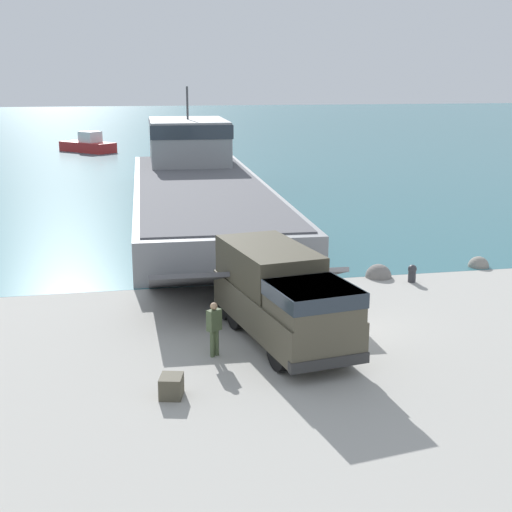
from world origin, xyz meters
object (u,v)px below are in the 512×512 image
at_px(soldier_on_ramp, 214,325).
at_px(military_truck, 282,295).
at_px(landing_craft, 197,178).
at_px(mooring_bollard, 412,273).
at_px(moored_boat_a, 88,145).
at_px(cargo_crate, 171,386).

bearing_deg(soldier_on_ramp, military_truck, -104.17).
distance_m(landing_craft, military_truck, 25.29).
distance_m(soldier_on_ramp, mooring_bollard, 11.17).
xyz_separation_m(military_truck, mooring_bollard, (6.85, 5.46, -1.13)).
relative_size(landing_craft, moored_boat_a, 5.47).
bearing_deg(moored_boat_a, soldier_on_ramp, -127.76).
distance_m(military_truck, moored_boat_a, 62.00).
bearing_deg(mooring_bollard, military_truck, -141.42).
distance_m(moored_boat_a, cargo_crate, 65.12).
relative_size(landing_craft, mooring_bollard, 49.63).
distance_m(soldier_on_ramp, moored_boat_a, 62.65).
xyz_separation_m(landing_craft, cargo_crate, (-4.10, -28.77, -1.51)).
bearing_deg(landing_craft, soldier_on_ramp, -93.29).
xyz_separation_m(landing_craft, military_truck, (-0.26, -25.29, -0.28)).
distance_m(landing_craft, mooring_bollard, 20.94).
distance_m(landing_craft, soldier_on_ramp, 26.33).
xyz_separation_m(soldier_on_ramp, cargo_crate, (-1.53, -2.59, -0.69)).
bearing_deg(cargo_crate, moored_boat_a, 93.39).
bearing_deg(mooring_bollard, landing_craft, 108.38).
distance_m(landing_craft, cargo_crate, 29.10).
height_order(landing_craft, cargo_crate, landing_craft).
bearing_deg(soldier_on_ramp, landing_craft, -40.94).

